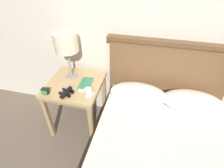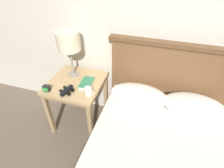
# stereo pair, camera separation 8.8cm
# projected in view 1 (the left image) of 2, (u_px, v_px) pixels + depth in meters

# --- Properties ---
(wall_back) EXTENTS (8.00, 0.06, 2.60)m
(wall_back) POSITION_uv_depth(u_px,v_px,m) (149.00, 16.00, 1.66)
(wall_back) COLOR beige
(wall_back) RESTS_ON ground_plane
(nightstand) EXTENTS (0.58, 0.58, 0.65)m
(nightstand) POSITION_uv_depth(u_px,v_px,m) (75.00, 89.00, 1.95)
(nightstand) COLOR tan
(nightstand) RESTS_ON ground_plane
(bed) EXTENTS (1.32, 1.82, 1.11)m
(bed) POSITION_uv_depth(u_px,v_px,m) (158.00, 163.00, 1.56)
(bed) COLOR #4E3520
(bed) RESTS_ON ground_plane
(table_lamp) EXTENTS (0.24, 0.24, 0.52)m
(table_lamp) POSITION_uv_depth(u_px,v_px,m) (66.00, 43.00, 1.75)
(table_lamp) COLOR gray
(table_lamp) RESTS_ON nightstand
(book_on_nightstand) EXTENTS (0.13, 0.21, 0.04)m
(book_on_nightstand) POSITION_uv_depth(u_px,v_px,m) (86.00, 84.00, 1.84)
(book_on_nightstand) COLOR silver
(book_on_nightstand) RESTS_ON nightstand
(binoculars_pair) EXTENTS (0.15, 0.16, 0.05)m
(binoculars_pair) POSITION_uv_depth(u_px,v_px,m) (66.00, 92.00, 1.74)
(binoculars_pair) COLOR black
(binoculars_pair) RESTS_ON nightstand
(coffee_mug) EXTENTS (0.10, 0.08, 0.08)m
(coffee_mug) POSITION_uv_depth(u_px,v_px,m) (89.00, 92.00, 1.71)
(coffee_mug) COLOR silver
(coffee_mug) RESTS_ON nightstand
(alarm_clock) EXTENTS (0.07, 0.05, 0.06)m
(alarm_clock) POSITION_uv_depth(u_px,v_px,m) (45.00, 91.00, 1.74)
(alarm_clock) COLOR black
(alarm_clock) RESTS_ON nightstand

